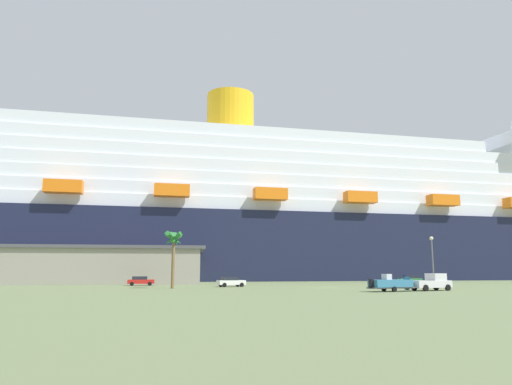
{
  "coord_description": "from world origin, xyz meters",
  "views": [
    {
      "loc": [
        -25.79,
        -68.96,
        2.58
      ],
      "look_at": [
        -4.23,
        31.27,
        19.5
      ],
      "focal_mm": 33.2,
      "sensor_mm": 36.0,
      "label": 1
    }
  ],
  "objects_px": {
    "pickup_truck": "(432,282)",
    "parked_car_white_van": "(231,282)",
    "small_boat_on_trailer": "(395,284)",
    "parked_car_green_wagon": "(410,279)",
    "palm_tree": "(174,241)",
    "cruise_ship": "(332,223)",
    "street_lamp": "(432,254)",
    "parked_car_red_hatchback": "(141,281)"
  },
  "relations": [
    {
      "from": "pickup_truck",
      "to": "parked_car_white_van",
      "type": "xyz_separation_m",
      "value": [
        -23.12,
        19.84,
        -0.21
      ]
    },
    {
      "from": "small_boat_on_trailer",
      "to": "parked_car_green_wagon",
      "type": "bearing_deg",
      "value": 57.39
    },
    {
      "from": "parked_car_white_van",
      "to": "parked_car_green_wagon",
      "type": "bearing_deg",
      "value": 17.13
    },
    {
      "from": "pickup_truck",
      "to": "parked_car_white_van",
      "type": "relative_size",
      "value": 1.26
    },
    {
      "from": "palm_tree",
      "to": "parked_car_green_wagon",
      "type": "bearing_deg",
      "value": 19.68
    },
    {
      "from": "cruise_ship",
      "to": "parked_car_green_wagon",
      "type": "relative_size",
      "value": 52.25
    },
    {
      "from": "street_lamp",
      "to": "parked_car_red_hatchback",
      "type": "bearing_deg",
      "value": 155.85
    },
    {
      "from": "cruise_ship",
      "to": "parked_car_green_wagon",
      "type": "height_order",
      "value": "cruise_ship"
    },
    {
      "from": "palm_tree",
      "to": "street_lamp",
      "type": "bearing_deg",
      "value": -7.51
    },
    {
      "from": "pickup_truck",
      "to": "small_boat_on_trailer",
      "type": "height_order",
      "value": "pickup_truck"
    },
    {
      "from": "cruise_ship",
      "to": "street_lamp",
      "type": "bearing_deg",
      "value": -97.72
    },
    {
      "from": "parked_car_white_van",
      "to": "parked_car_red_hatchback",
      "type": "distance_m",
      "value": 17.0
    },
    {
      "from": "pickup_truck",
      "to": "palm_tree",
      "type": "bearing_deg",
      "value": 155.85
    },
    {
      "from": "pickup_truck",
      "to": "parked_car_white_van",
      "type": "distance_m",
      "value": 30.47
    },
    {
      "from": "parked_car_green_wagon",
      "to": "palm_tree",
      "type": "bearing_deg",
      "value": -160.32
    },
    {
      "from": "parked_car_red_hatchback",
      "to": "parked_car_green_wagon",
      "type": "xyz_separation_m",
      "value": [
        52.55,
        2.56,
        -0.0
      ]
    },
    {
      "from": "cruise_ship",
      "to": "parked_car_white_van",
      "type": "xyz_separation_m",
      "value": [
        -38.05,
        -52.8,
        -15.23
      ]
    },
    {
      "from": "pickup_truck",
      "to": "small_boat_on_trailer",
      "type": "distance_m",
      "value": 6.04
    },
    {
      "from": "cruise_ship",
      "to": "parked_car_red_hatchback",
      "type": "distance_m",
      "value": 69.76
    },
    {
      "from": "parked_car_red_hatchback",
      "to": "parked_car_green_wagon",
      "type": "height_order",
      "value": "same"
    },
    {
      "from": "small_boat_on_trailer",
      "to": "parked_car_red_hatchback",
      "type": "xyz_separation_m",
      "value": [
        -31.49,
        30.36,
        -0.13
      ]
    },
    {
      "from": "parked_car_red_hatchback",
      "to": "pickup_truck",
      "type": "bearing_deg",
      "value": -37.87
    },
    {
      "from": "parked_car_red_hatchback",
      "to": "cruise_ship",
      "type": "bearing_deg",
      "value": 39.78
    },
    {
      "from": "street_lamp",
      "to": "parked_car_white_van",
      "type": "relative_size",
      "value": 1.66
    },
    {
      "from": "small_boat_on_trailer",
      "to": "street_lamp",
      "type": "height_order",
      "value": "street_lamp"
    },
    {
      "from": "pickup_truck",
      "to": "parked_car_green_wagon",
      "type": "height_order",
      "value": "pickup_truck"
    },
    {
      "from": "parked_car_green_wagon",
      "to": "parked_car_white_van",
      "type": "bearing_deg",
      "value": -162.87
    },
    {
      "from": "cruise_ship",
      "to": "small_boat_on_trailer",
      "type": "distance_m",
      "value": 78.27
    },
    {
      "from": "cruise_ship",
      "to": "small_boat_on_trailer",
      "type": "height_order",
      "value": "cruise_ship"
    },
    {
      "from": "palm_tree",
      "to": "small_boat_on_trailer",
      "type": "bearing_deg",
      "value": -30.8
    },
    {
      "from": "pickup_truck",
      "to": "parked_car_red_hatchback",
      "type": "height_order",
      "value": "pickup_truck"
    },
    {
      "from": "parked_car_white_van",
      "to": "parked_car_red_hatchback",
      "type": "xyz_separation_m",
      "value": [
        -14.27,
        9.24,
        0.0
      ]
    },
    {
      "from": "parked_car_white_van",
      "to": "parked_car_green_wagon",
      "type": "height_order",
      "value": "same"
    },
    {
      "from": "pickup_truck",
      "to": "street_lamp",
      "type": "relative_size",
      "value": 0.76
    },
    {
      "from": "street_lamp",
      "to": "parked_car_white_van",
      "type": "bearing_deg",
      "value": 160.6
    },
    {
      "from": "small_boat_on_trailer",
      "to": "palm_tree",
      "type": "distance_m",
      "value": 31.54
    },
    {
      "from": "pickup_truck",
      "to": "small_boat_on_trailer",
      "type": "bearing_deg",
      "value": -167.71
    },
    {
      "from": "street_lamp",
      "to": "small_boat_on_trailer",
      "type": "bearing_deg",
      "value": -138.78
    },
    {
      "from": "cruise_ship",
      "to": "pickup_truck",
      "type": "height_order",
      "value": "cruise_ship"
    },
    {
      "from": "pickup_truck",
      "to": "small_boat_on_trailer",
      "type": "relative_size",
      "value": 0.77
    },
    {
      "from": "parked_car_white_van",
      "to": "parked_car_red_hatchback",
      "type": "height_order",
      "value": "same"
    },
    {
      "from": "street_lamp",
      "to": "parked_car_white_van",
      "type": "height_order",
      "value": "street_lamp"
    }
  ]
}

